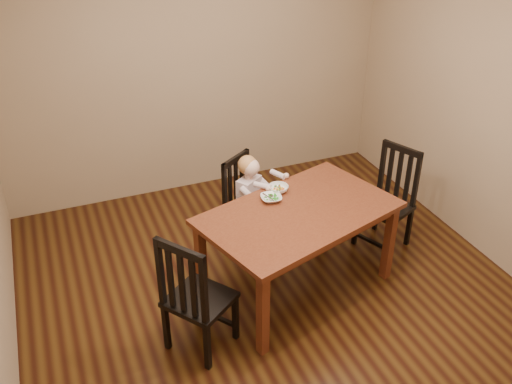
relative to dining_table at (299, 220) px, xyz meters
name	(u,v)px	position (x,y,z in m)	size (l,w,h in m)	color
room	(276,147)	(-0.21, 0.00, 0.68)	(4.01, 4.01, 2.71)	#43290E
dining_table	(299,220)	(0.00, 0.00, 0.00)	(1.71, 1.31, 0.76)	#522313
chair_child	(247,206)	(-0.17, 0.70, -0.24)	(0.53, 0.52, 0.90)	black
chair_left	(195,297)	(-0.96, -0.35, -0.19)	(0.58, 0.58, 0.99)	black
chair_right	(388,200)	(1.04, 0.28, -0.21)	(0.52, 0.53, 0.96)	black
toddler	(251,195)	(-0.15, 0.66, -0.11)	(0.29, 0.37, 0.50)	white
bowl_peas	(271,198)	(-0.14, 0.23, 0.11)	(0.17, 0.17, 0.04)	white
bowl_veg	(278,189)	(-0.03, 0.34, 0.11)	(0.16, 0.16, 0.05)	white
fork	(269,198)	(-0.17, 0.20, 0.13)	(0.08, 0.11, 0.05)	silver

